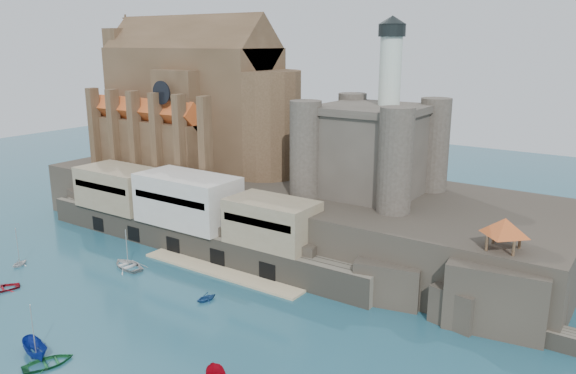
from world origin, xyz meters
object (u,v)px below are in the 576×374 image
Objects in this scene: boat_2 at (36,355)px; castle_keep at (372,145)px; church at (198,107)px; pavilion at (505,229)px; boat_0 at (1,290)px.

castle_keep is at bearing -1.74° from boat_2.
church is 1.60× the size of castle_keep.
church is 68.65m from pavilion.
church reaches higher than boat_0.
church is at bearing 166.52° from pavilion.
boat_2 reaches higher than boat_0.
castle_keep reaches higher than boat_0.
church reaches higher than pavilion.
church is 63.44m from boat_2.
castle_keep is at bearing 76.66° from boat_0.
boat_0 is at bearing -85.39° from church.
church is at bearing 38.96° from boat_2.
boat_0 is at bearing -128.21° from castle_keep.
boat_0 is (-62.34, -31.18, -12.73)m from pavilion.
castle_keep is at bearing 149.82° from pavilion.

